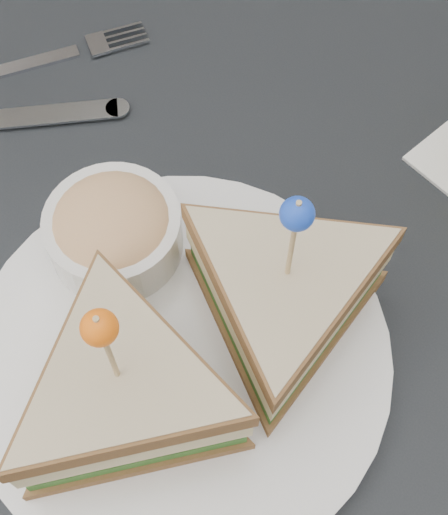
% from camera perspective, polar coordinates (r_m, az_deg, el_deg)
% --- Properties ---
extents(ground_plane, '(3.50, 3.50, 0.00)m').
position_cam_1_polar(ground_plane, '(1.27, -0.66, -17.56)').
color(ground_plane, '#3F3833').
extents(table, '(0.80, 0.80, 0.75)m').
position_cam_1_polar(table, '(0.63, -1.29, -5.67)').
color(table, black).
rests_on(table, ground).
extents(plate_meal, '(0.39, 0.39, 0.18)m').
position_cam_1_polar(plate_meal, '(0.49, -2.71, -6.15)').
color(plate_meal, white).
rests_on(plate_meal, table).
extents(cutlery_fork, '(0.12, 0.17, 0.01)m').
position_cam_1_polar(cutlery_fork, '(0.71, -13.01, 15.38)').
color(cutlery_fork, silver).
rests_on(cutlery_fork, table).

